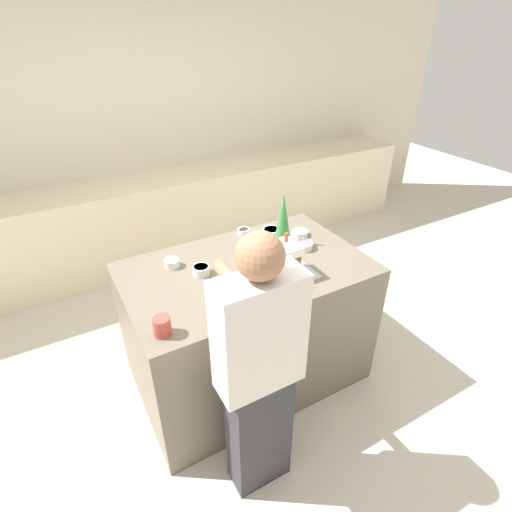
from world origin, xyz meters
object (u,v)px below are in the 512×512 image
at_px(gingerbread_house, 281,259).
at_px(candy_bowl_beside_tree, 244,231).
at_px(candy_bowl_center_rear, 201,270).
at_px(person, 259,373).
at_px(candy_bowl_front_corner, 304,245).
at_px(candy_bowl_near_tray_right, 272,231).
at_px(candy_bowl_near_tray_left, 300,233).
at_px(decorative_tree, 283,220).
at_px(candy_bowl_far_right, 172,263).
at_px(mug, 162,326).
at_px(baking_tray, 280,274).

distance_m(gingerbread_house, candy_bowl_beside_tree, 0.59).
bearing_deg(candy_bowl_center_rear, person, -92.31).
height_order(candy_bowl_front_corner, candy_bowl_near_tray_right, candy_bowl_front_corner).
distance_m(candy_bowl_near_tray_left, person, 1.22).
height_order(candy_bowl_center_rear, candy_bowl_near_tray_left, candy_bowl_center_rear).
bearing_deg(candy_bowl_beside_tree, candy_bowl_near_tray_right, -28.40).
bearing_deg(person, candy_bowl_near_tray_left, 46.25).
height_order(decorative_tree, candy_bowl_near_tray_left, decorative_tree).
height_order(decorative_tree, candy_bowl_beside_tree, decorative_tree).
xyz_separation_m(candy_bowl_far_right, candy_bowl_near_tray_left, (0.94, -0.05, -0.01)).
distance_m(candy_bowl_far_right, mug, 0.63).
xyz_separation_m(candy_bowl_front_corner, candy_bowl_near_tray_left, (0.09, 0.17, -0.00)).
height_order(candy_bowl_beside_tree, candy_bowl_near_tray_left, candy_bowl_beside_tree).
bearing_deg(person, mug, 134.02).
relative_size(baking_tray, decorative_tree, 1.11).
bearing_deg(candy_bowl_front_corner, candy_bowl_beside_tree, 123.97).
xyz_separation_m(decorative_tree, candy_bowl_near_tray_left, (0.18, 0.04, -0.16)).
bearing_deg(person, candy_bowl_far_right, 95.88).
bearing_deg(candy_bowl_near_tray_right, person, -124.08).
bearing_deg(mug, baking_tray, 11.46).
xyz_separation_m(candy_bowl_near_tray_right, candy_bowl_beside_tree, (-0.18, 0.10, 0.00)).
bearing_deg(gingerbread_house, candy_bowl_front_corner, 32.28).
xyz_separation_m(candy_bowl_far_right, candy_bowl_center_rear, (0.13, -0.17, 0.00)).
height_order(gingerbread_house, candy_bowl_near_tray_right, gingerbread_house).
relative_size(decorative_tree, candy_bowl_far_right, 3.90).
relative_size(candy_bowl_front_corner, person, 0.08).
distance_m(candy_bowl_front_corner, candy_bowl_near_tray_left, 0.19).
relative_size(baking_tray, candy_bowl_beside_tree, 4.49).
height_order(gingerbread_house, candy_bowl_front_corner, gingerbread_house).
bearing_deg(candy_bowl_front_corner, gingerbread_house, -147.72).
relative_size(baking_tray, candy_bowl_far_right, 4.31).
bearing_deg(candy_bowl_near_tray_right, candy_bowl_near_tray_left, -35.93).
height_order(candy_bowl_near_tray_right, person, person).
height_order(decorative_tree, person, person).
xyz_separation_m(baking_tray, mug, (-0.79, -0.16, 0.05)).
bearing_deg(person, gingerbread_house, 49.26).
bearing_deg(candy_bowl_far_right, person, -84.12).
xyz_separation_m(candy_bowl_front_corner, person, (-0.76, -0.71, -0.15)).
distance_m(decorative_tree, candy_bowl_near_tray_left, 0.24).
xyz_separation_m(decorative_tree, candy_bowl_beside_tree, (-0.17, 0.26, -0.16)).
height_order(gingerbread_house, mug, gingerbread_house).
xyz_separation_m(candy_bowl_front_corner, candy_bowl_near_tray_right, (-0.08, 0.29, -0.00)).
bearing_deg(candy_bowl_near_tray_left, candy_bowl_front_corner, -117.27).
relative_size(candy_bowl_near_tray_right, mug, 1.34).
relative_size(decorative_tree, candy_bowl_front_corner, 3.00).
distance_m(decorative_tree, candy_bowl_near_tray_right, 0.23).
distance_m(decorative_tree, candy_bowl_beside_tree, 0.35).
distance_m(baking_tray, candy_bowl_center_rear, 0.48).
height_order(candy_bowl_front_corner, candy_bowl_center_rear, candy_bowl_center_rear).
height_order(candy_bowl_far_right, candy_bowl_beside_tree, candy_bowl_far_right).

